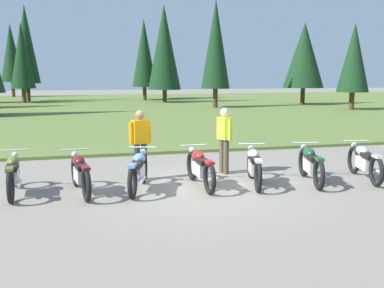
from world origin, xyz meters
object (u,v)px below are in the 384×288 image
object	(u,v)px
motorcycle_red	(200,168)
motorcycle_silver	(364,162)
rider_with_back_turned	(140,141)
motorcycle_sky_blue	(138,171)
rider_checking_bike	(224,137)
motorcycle_maroon	(80,173)
motorcycle_olive	(13,174)
motorcycle_cream	(254,166)
motorcycle_british_green	(311,164)

from	to	relation	value
motorcycle_red	motorcycle_silver	world-z (taller)	same
rider_with_back_turned	motorcycle_sky_blue	bearing A→B (deg)	-101.21
motorcycle_silver	rider_checking_bike	world-z (taller)	rider_checking_bike
motorcycle_silver	rider_with_back_turned	xyz separation A→B (m)	(-5.20, 1.36, 0.51)
rider_checking_bike	motorcycle_silver	bearing A→B (deg)	-26.76
motorcycle_red	rider_checking_bike	world-z (taller)	rider_checking_bike
motorcycle_sky_blue	rider_with_back_turned	distance (m)	1.16
motorcycle_silver	motorcycle_maroon	bearing A→B (deg)	176.72
motorcycle_olive	rider_checking_bike	world-z (taller)	rider_checking_bike
motorcycle_red	motorcycle_cream	bearing A→B (deg)	-5.79
motorcycle_red	rider_checking_bike	size ratio (longest dim) A/B	1.26
motorcycle_red	motorcycle_cream	size ratio (longest dim) A/B	1.02
motorcycle_sky_blue	motorcycle_cream	size ratio (longest dim) A/B	0.99
motorcycle_british_green	rider_checking_bike	distance (m)	2.26
motorcycle_silver	rider_with_back_turned	world-z (taller)	rider_with_back_turned
motorcycle_olive	motorcycle_british_green	size ratio (longest dim) A/B	1.02
motorcycle_olive	motorcycle_british_green	world-z (taller)	same
motorcycle_olive	motorcycle_silver	world-z (taller)	same
motorcycle_olive	rider_with_back_turned	size ratio (longest dim) A/B	1.26
motorcycle_maroon	motorcycle_red	size ratio (longest dim) A/B	1.00
motorcycle_cream	motorcycle_silver	size ratio (longest dim) A/B	0.99
motorcycle_red	rider_checking_bike	xyz separation A→B (m)	(0.98, 1.21, 0.51)
motorcycle_olive	motorcycle_maroon	bearing A→B (deg)	-11.43
motorcycle_sky_blue	rider_checking_bike	world-z (taller)	rider_checking_bike
motorcycle_olive	motorcycle_sky_blue	world-z (taller)	same
motorcycle_olive	rider_checking_bike	xyz separation A→B (m)	(4.95, 0.87, 0.51)
motorcycle_olive	motorcycle_cream	distance (m)	5.25
motorcycle_olive	motorcycle_cream	size ratio (longest dim) A/B	1.03
motorcycle_british_green	rider_with_back_turned	world-z (taller)	rider_with_back_turned
rider_with_back_turned	motorcycle_red	bearing A→B (deg)	-41.40
motorcycle_red	motorcycle_cream	distance (m)	1.26
motorcycle_silver	rider_with_back_turned	size ratio (longest dim) A/B	1.23
motorcycle_british_green	motorcycle_olive	bearing A→B (deg)	174.59
motorcycle_cream	rider_checking_bike	xyz separation A→B (m)	(-0.27, 1.34, 0.51)
motorcycle_olive	motorcycle_sky_blue	distance (m)	2.61
motorcycle_olive	motorcycle_red	xyz separation A→B (m)	(3.97, -0.34, 0.00)
rider_with_back_turned	motorcycle_cream	bearing A→B (deg)	-25.69
motorcycle_sky_blue	motorcycle_silver	world-z (taller)	same
motorcycle_red	motorcycle_cream	xyz separation A→B (m)	(1.25, -0.13, 0.00)
motorcycle_maroon	motorcycle_british_green	bearing A→B (deg)	-3.82
motorcycle_maroon	motorcycle_silver	world-z (taller)	same
motorcycle_red	motorcycle_cream	world-z (taller)	same
rider_checking_bike	motorcycle_red	bearing A→B (deg)	-128.96
motorcycle_maroon	motorcycle_cream	world-z (taller)	same
motorcycle_olive	motorcycle_red	size ratio (longest dim) A/B	1.00
motorcycle_british_green	motorcycle_cream	bearing A→B (deg)	173.23
motorcycle_olive	motorcycle_maroon	xyz separation A→B (m)	(1.36, -0.27, 0.00)
motorcycle_maroon	rider_with_back_turned	size ratio (longest dim) A/B	1.25
motorcycle_sky_blue	motorcycle_silver	distance (m)	5.41
motorcycle_maroon	rider_checking_bike	distance (m)	3.81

